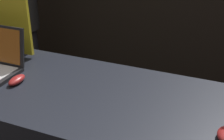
% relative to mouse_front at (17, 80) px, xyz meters
% --- Properties ---
extents(mouse_front, '(0.06, 0.12, 0.04)m').
position_rel_mouse_front_xyz_m(mouse_front, '(0.00, 0.00, 0.00)').
color(mouse_front, maroon).
rests_on(mouse_front, display_counter).
extents(promo_stand_front, '(0.29, 0.07, 0.39)m').
position_rel_mouse_front_xyz_m(promo_stand_front, '(-0.25, 0.30, 0.17)').
color(promo_stand_front, black).
rests_on(promo_stand_front, display_counter).
extents(person_bystander, '(0.31, 0.31, 1.63)m').
position_rel_mouse_front_xyz_m(person_bystander, '(-0.76, 1.04, -0.08)').
color(person_bystander, '#282833').
rests_on(person_bystander, ground_plane).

